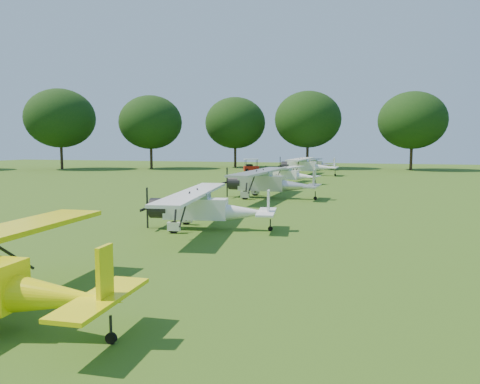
# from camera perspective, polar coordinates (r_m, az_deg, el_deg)

# --- Properties ---
(ground) EXTENTS (160.00, 160.00, 0.00)m
(ground) POSITION_cam_1_polar(r_m,az_deg,el_deg) (24.21, -6.42, -3.98)
(ground) COLOR #335715
(ground) RESTS_ON ground
(tree_belt) EXTENTS (137.36, 130.27, 14.52)m
(tree_belt) POSITION_cam_1_polar(r_m,az_deg,el_deg) (23.18, 1.97, 15.56)
(tree_belt) COLOR black
(tree_belt) RESTS_ON ground
(aircraft_3) EXTENTS (6.45, 10.22, 2.01)m
(aircraft_3) POSITION_cam_1_polar(r_m,az_deg,el_deg) (22.64, -4.25, -1.64)
(aircraft_3) COLOR white
(aircraft_3) RESTS_ON ground
(aircraft_4) EXTENTS (7.29, 11.59, 2.29)m
(aircraft_4) POSITION_cam_1_polar(r_m,az_deg,el_deg) (35.59, 3.46, 1.38)
(aircraft_4) COLOR #BCBDC1
(aircraft_4) RESTS_ON ground
(aircraft_5) EXTENTS (5.86, 9.28, 1.82)m
(aircraft_5) POSITION_cam_1_polar(r_m,az_deg,el_deg) (48.74, 6.00, 2.26)
(aircraft_5) COLOR white
(aircraft_5) RESTS_ON ground
(aircraft_6) EXTENTS (7.65, 12.16, 2.40)m
(aircraft_6) POSITION_cam_1_polar(r_m,az_deg,el_deg) (61.93, 8.07, 3.32)
(aircraft_6) COLOR white
(aircraft_6) RESTS_ON ground
(aircraft_7) EXTENTS (5.88, 9.37, 1.84)m
(aircraft_7) POSITION_cam_1_polar(r_m,az_deg,el_deg) (75.44, 9.24, 3.51)
(aircraft_7) COLOR #BCBDC1
(aircraft_7) RESTS_ON ground
(golf_cart) EXTENTS (2.51, 2.07, 1.87)m
(golf_cart) POSITION_cam_1_polar(r_m,az_deg,el_deg) (70.12, 1.33, 3.04)
(golf_cart) COLOR #A1150B
(golf_cart) RESTS_ON ground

